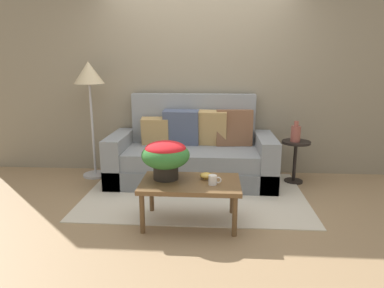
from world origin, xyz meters
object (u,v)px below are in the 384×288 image
(side_table, at_px, (295,154))
(couch, at_px, (192,155))
(potted_plant, at_px, (166,155))
(floor_lamp, at_px, (89,81))
(coffee_table, at_px, (190,186))
(table_vase, at_px, (296,133))
(snack_bowl, at_px, (206,176))
(coffee_mug, at_px, (213,180))

(side_table, bearing_deg, couch, -179.43)
(couch, relative_size, potted_plant, 4.52)
(floor_lamp, relative_size, potted_plant, 3.32)
(coffee_table, xyz_separation_m, potted_plant, (-0.24, 0.07, 0.29))
(side_table, relative_size, table_vase, 2.08)
(potted_plant, relative_size, snack_bowl, 3.81)
(snack_bowl, distance_m, table_vase, 1.61)
(side_table, bearing_deg, potted_plant, -141.75)
(coffee_mug, height_order, table_vase, table_vase)
(floor_lamp, xyz_separation_m, coffee_mug, (1.64, -1.41, -0.82))
(couch, xyz_separation_m, table_vase, (1.32, -0.01, 0.31))
(coffee_table, xyz_separation_m, coffee_mug, (0.22, -0.07, 0.09))
(couch, bearing_deg, coffee_mug, -78.00)
(potted_plant, bearing_deg, snack_bowl, 2.54)
(coffee_mug, bearing_deg, coffee_table, 162.73)
(floor_lamp, bearing_deg, potted_plant, -47.25)
(side_table, height_order, table_vase, table_vase)
(couch, relative_size, side_table, 3.82)
(potted_plant, height_order, table_vase, table_vase)
(floor_lamp, bearing_deg, table_vase, -2.01)
(snack_bowl, bearing_deg, floor_lamp, 141.35)
(floor_lamp, xyz_separation_m, snack_bowl, (1.57, -1.25, -0.83))
(side_table, distance_m, potted_plant, 1.95)
(side_table, height_order, coffee_mug, side_table)
(side_table, distance_m, floor_lamp, 2.84)
(couch, relative_size, coffee_mug, 17.32)
(side_table, distance_m, table_vase, 0.28)
(floor_lamp, xyz_separation_m, potted_plant, (1.17, -1.27, -0.63))
(coffee_table, bearing_deg, table_vase, 44.65)
(couch, relative_size, floor_lamp, 1.36)
(potted_plant, bearing_deg, coffee_table, -15.36)
(floor_lamp, bearing_deg, coffee_mug, -40.66)
(coffee_table, relative_size, coffee_mug, 7.79)
(coffee_table, height_order, table_vase, table_vase)
(potted_plant, xyz_separation_m, table_vase, (1.50, 1.18, -0.01))
(floor_lamp, distance_m, snack_bowl, 2.17)
(potted_plant, distance_m, snack_bowl, 0.44)
(coffee_table, relative_size, table_vase, 3.58)
(floor_lamp, bearing_deg, snack_bowl, -38.65)
(snack_bowl, height_order, table_vase, table_vase)
(side_table, relative_size, floor_lamp, 0.36)
(coffee_table, distance_m, table_vase, 1.79)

